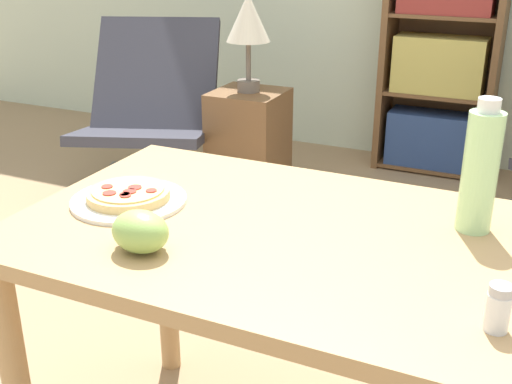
{
  "coord_description": "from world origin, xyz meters",
  "views": [
    {
      "loc": [
        0.49,
        -1.23,
        1.3
      ],
      "look_at": [
        -0.05,
        -0.06,
        0.78
      ],
      "focal_mm": 45.0,
      "sensor_mm": 36.0,
      "label": 1
    }
  ],
  "objects_px": {
    "lounge_chair_near": "(152,143)",
    "bookshelf": "(440,61)",
    "grape_bunch": "(140,231)",
    "pizza_on_plate": "(129,197)",
    "drink_bottle": "(480,170)",
    "side_table": "(249,147)",
    "table_lamp": "(248,22)",
    "salt_shaker": "(498,308)"
  },
  "relations": [
    {
      "from": "lounge_chair_near",
      "to": "bookshelf",
      "type": "height_order",
      "value": "bookshelf"
    },
    {
      "from": "grape_bunch",
      "to": "bookshelf",
      "type": "xyz_separation_m",
      "value": [
        0.11,
        2.74,
        -0.13
      ]
    },
    {
      "from": "pizza_on_plate",
      "to": "grape_bunch",
      "type": "xyz_separation_m",
      "value": [
        0.16,
        -0.19,
        0.03
      ]
    },
    {
      "from": "drink_bottle",
      "to": "bookshelf",
      "type": "height_order",
      "value": "bookshelf"
    },
    {
      "from": "bookshelf",
      "to": "pizza_on_plate",
      "type": "bearing_deg",
      "value": -96.04
    },
    {
      "from": "grape_bunch",
      "to": "side_table",
      "type": "xyz_separation_m",
      "value": [
        -0.66,
        1.87,
        -0.48
      ]
    },
    {
      "from": "drink_bottle",
      "to": "table_lamp",
      "type": "height_order",
      "value": "table_lamp"
    },
    {
      "from": "side_table",
      "to": "table_lamp",
      "type": "relative_size",
      "value": 1.23
    },
    {
      "from": "grape_bunch",
      "to": "pizza_on_plate",
      "type": "bearing_deg",
      "value": 130.77
    },
    {
      "from": "grape_bunch",
      "to": "lounge_chair_near",
      "type": "relative_size",
      "value": 0.13
    },
    {
      "from": "pizza_on_plate",
      "to": "bookshelf",
      "type": "xyz_separation_m",
      "value": [
        0.27,
        2.56,
        -0.1
      ]
    },
    {
      "from": "lounge_chair_near",
      "to": "salt_shaker",
      "type": "bearing_deg",
      "value": -64.16
    },
    {
      "from": "grape_bunch",
      "to": "drink_bottle",
      "type": "bearing_deg",
      "value": 33.05
    },
    {
      "from": "pizza_on_plate",
      "to": "bookshelf",
      "type": "height_order",
      "value": "bookshelf"
    },
    {
      "from": "salt_shaker",
      "to": "side_table",
      "type": "relative_size",
      "value": 0.14
    },
    {
      "from": "salt_shaker",
      "to": "table_lamp",
      "type": "bearing_deg",
      "value": 125.26
    },
    {
      "from": "bookshelf",
      "to": "grape_bunch",
      "type": "bearing_deg",
      "value": -92.24
    },
    {
      "from": "drink_bottle",
      "to": "lounge_chair_near",
      "type": "xyz_separation_m",
      "value": [
        -1.72,
        1.34,
        -0.57
      ]
    },
    {
      "from": "grape_bunch",
      "to": "lounge_chair_near",
      "type": "distance_m",
      "value": 2.12
    },
    {
      "from": "bookshelf",
      "to": "side_table",
      "type": "relative_size",
      "value": 2.32
    },
    {
      "from": "pizza_on_plate",
      "to": "drink_bottle",
      "type": "xyz_separation_m",
      "value": [
        0.74,
        0.19,
        0.12
      ]
    },
    {
      "from": "lounge_chair_near",
      "to": "bookshelf",
      "type": "relative_size",
      "value": 0.7
    },
    {
      "from": "lounge_chair_near",
      "to": "table_lamp",
      "type": "height_order",
      "value": "table_lamp"
    },
    {
      "from": "grape_bunch",
      "to": "table_lamp",
      "type": "distance_m",
      "value": 1.99
    },
    {
      "from": "table_lamp",
      "to": "side_table",
      "type": "bearing_deg",
      "value": -90.0
    },
    {
      "from": "grape_bunch",
      "to": "bookshelf",
      "type": "height_order",
      "value": "bookshelf"
    },
    {
      "from": "salt_shaker",
      "to": "table_lamp",
      "type": "relative_size",
      "value": 0.17
    },
    {
      "from": "grape_bunch",
      "to": "lounge_chair_near",
      "type": "bearing_deg",
      "value": 123.59
    },
    {
      "from": "pizza_on_plate",
      "to": "lounge_chair_near",
      "type": "xyz_separation_m",
      "value": [
        -0.98,
        1.53,
        -0.45
      ]
    },
    {
      "from": "drink_bottle",
      "to": "side_table",
      "type": "relative_size",
      "value": 0.49
    },
    {
      "from": "lounge_chair_near",
      "to": "bookshelf",
      "type": "distance_m",
      "value": 1.65
    },
    {
      "from": "lounge_chair_near",
      "to": "side_table",
      "type": "relative_size",
      "value": 1.63
    },
    {
      "from": "drink_bottle",
      "to": "pizza_on_plate",
      "type": "bearing_deg",
      "value": -165.89
    },
    {
      "from": "pizza_on_plate",
      "to": "lounge_chair_near",
      "type": "relative_size",
      "value": 0.28
    },
    {
      "from": "grape_bunch",
      "to": "side_table",
      "type": "relative_size",
      "value": 0.22
    },
    {
      "from": "grape_bunch",
      "to": "salt_shaker",
      "type": "xyz_separation_m",
      "value": [
        0.66,
        0.01,
        -0.0
      ]
    },
    {
      "from": "bookshelf",
      "to": "table_lamp",
      "type": "height_order",
      "value": "bookshelf"
    },
    {
      "from": "pizza_on_plate",
      "to": "drink_bottle",
      "type": "bearing_deg",
      "value": 14.11
    },
    {
      "from": "drink_bottle",
      "to": "table_lamp",
      "type": "xyz_separation_m",
      "value": [
        -1.23,
        1.49,
        0.05
      ]
    },
    {
      "from": "grape_bunch",
      "to": "bookshelf",
      "type": "relative_size",
      "value": 0.09
    },
    {
      "from": "pizza_on_plate",
      "to": "grape_bunch",
      "type": "bearing_deg",
      "value": -49.23
    },
    {
      "from": "salt_shaker",
      "to": "table_lamp",
      "type": "distance_m",
      "value": 2.28
    }
  ]
}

